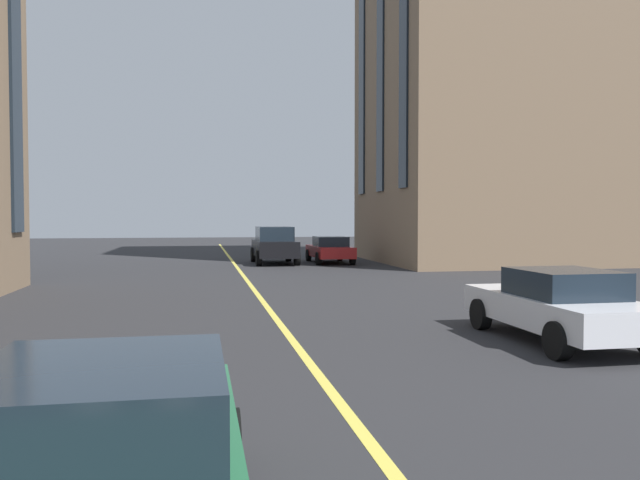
# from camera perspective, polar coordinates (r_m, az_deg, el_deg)

# --- Properties ---
(lane_centre_line) EXTENTS (80.00, 0.16, 0.01)m
(lane_centre_line) POSITION_cam_1_polar(r_m,az_deg,el_deg) (16.72, -4.81, -5.99)
(lane_centre_line) COLOR #D8C64C
(lane_centre_line) RESTS_ON ground_plane
(car_white_far) EXTENTS (4.40, 1.95, 1.37)m
(car_white_far) POSITION_cam_1_polar(r_m,az_deg,el_deg) (12.74, 20.70, -5.45)
(car_white_far) COLOR silver
(car_white_far) RESTS_ON ground_plane
(car_green_near) EXTENTS (4.40, 1.95, 1.37)m
(car_green_near) POSITION_cam_1_polar(r_m,az_deg,el_deg) (4.52, -19.24, -19.17)
(car_green_near) COLOR #1E6038
(car_green_near) RESTS_ON ground_plane
(car_black_mid) EXTENTS (4.70, 2.14, 1.88)m
(car_black_mid) POSITION_cam_1_polar(r_m,az_deg,el_deg) (32.35, -4.13, -0.41)
(car_black_mid) COLOR black
(car_black_mid) RESTS_ON ground_plane
(car_red_parked_a) EXTENTS (4.40, 1.95, 1.37)m
(car_red_parked_a) POSITION_cam_1_polar(r_m,az_deg,el_deg) (32.74, 0.90, -0.84)
(car_red_parked_a) COLOR #B21E1E
(car_red_parked_a) RESTS_ON ground_plane
(building_right_near) EXTENTS (11.35, 11.84, 26.44)m
(building_right_near) POSITION_cam_1_polar(r_m,az_deg,el_deg) (36.65, 14.91, 19.22)
(building_right_near) COLOR #846B51
(building_right_near) RESTS_ON ground_plane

